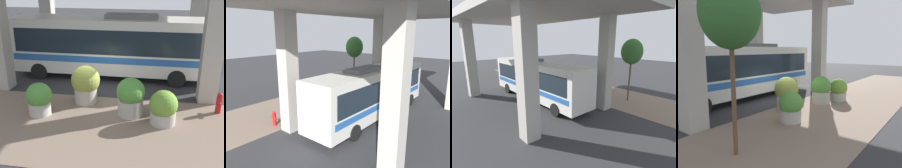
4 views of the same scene
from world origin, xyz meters
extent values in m
plane|color=#2D2D30|center=(0.00, 0.00, 0.00)|extent=(80.00, 80.00, 0.00)
cube|color=#7A6656|center=(-3.00, 0.00, 0.01)|extent=(6.00, 40.00, 0.02)
cube|color=#ADA89E|center=(0.50, -5.46, 3.69)|extent=(0.90, 0.90, 7.39)
cube|color=#ADA89E|center=(0.50, 5.46, 3.69)|extent=(0.90, 0.90, 7.39)
cube|color=#ADA89E|center=(7.50, -5.46, 3.69)|extent=(0.90, 0.90, 7.39)
cube|color=silver|center=(3.30, -0.14, 2.03)|extent=(2.53, 12.01, 3.15)
cube|color=#19232D|center=(3.30, -0.14, 2.40)|extent=(2.57, 11.05, 1.39)
cube|color=#2659A5|center=(3.30, -0.14, 1.40)|extent=(2.57, 11.41, 0.38)
cube|color=slate|center=(3.30, -1.34, 3.72)|extent=(1.26, 3.00, 0.24)
cylinder|color=black|center=(2.12, 4.07, 0.50)|extent=(0.28, 1.00, 1.00)
cylinder|color=black|center=(4.49, 4.07, 0.50)|extent=(0.28, 1.00, 1.00)
cylinder|color=black|center=(2.12, -4.04, 0.50)|extent=(0.28, 1.00, 1.00)
cylinder|color=black|center=(4.49, -4.04, 0.50)|extent=(0.28, 1.00, 1.00)
cylinder|color=#B21919|center=(-0.85, -5.80, 0.41)|extent=(0.26, 0.26, 0.81)
sphere|color=#B21919|center=(-0.85, -5.80, 0.89)|extent=(0.24, 0.24, 0.24)
cylinder|color=#B21919|center=(-1.04, -5.80, 0.53)|extent=(0.15, 0.12, 0.12)
cylinder|color=#B21919|center=(-0.66, -5.80, 0.53)|extent=(0.15, 0.12, 0.12)
cylinder|color=#ADA89E|center=(-0.69, 0.45, 0.40)|extent=(1.12, 1.12, 0.80)
sphere|color=olive|center=(-0.69, 0.45, 1.18)|extent=(1.40, 1.40, 1.40)
sphere|color=#BF334C|center=(-0.55, 0.34, 0.95)|extent=(0.39, 0.39, 0.39)
cylinder|color=#ADA89E|center=(-2.27, 2.19, 0.31)|extent=(1.00, 1.00, 0.61)
sphere|color=#4C8C38|center=(-2.27, 2.19, 0.93)|extent=(1.15, 1.15, 1.15)
sphere|color=orange|center=(-2.14, 2.09, 0.75)|extent=(0.35, 0.35, 0.35)
cylinder|color=#ADA89E|center=(-2.22, -3.29, 0.28)|extent=(1.09, 1.09, 0.56)
sphere|color=olive|center=(-2.22, -3.29, 0.89)|extent=(1.19, 1.19, 1.19)
sphere|color=#993F8C|center=(-2.09, -3.40, 0.72)|extent=(0.38, 0.38, 0.38)
cylinder|color=#ADA89E|center=(-1.68, -1.85, 0.40)|extent=(1.14, 1.14, 0.79)
sphere|color=#4C8C38|center=(-1.68, -1.85, 1.14)|extent=(1.26, 1.26, 1.26)
sphere|color=orange|center=(-1.54, -1.97, 0.95)|extent=(0.40, 0.40, 0.40)
cylinder|color=brown|center=(-2.73, 5.88, 1.99)|extent=(0.15, 0.15, 3.98)
ellipsoid|color=#2D6028|center=(-2.73, 5.88, 4.54)|extent=(1.85, 1.85, 2.22)
camera|label=1|loc=(-13.02, -2.92, 5.94)|focal=45.00mm
camera|label=2|loc=(11.20, -13.53, 6.21)|focal=35.00mm
camera|label=3|loc=(12.06, 13.50, 5.49)|focal=28.00mm
camera|label=4|loc=(-8.17, 10.25, 3.44)|focal=35.00mm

